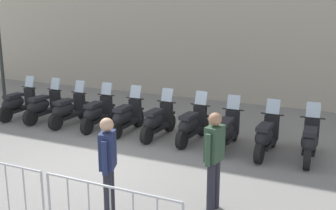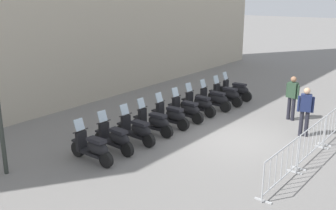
% 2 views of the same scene
% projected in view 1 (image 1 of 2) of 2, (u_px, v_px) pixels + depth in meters
% --- Properties ---
extents(ground_plane, '(120.00, 120.00, 0.00)m').
position_uv_depth(ground_plane, '(86.00, 167.00, 9.02)').
color(ground_plane, slate).
extents(motorcycle_0, '(0.66, 1.72, 1.24)m').
position_uv_depth(motorcycle_0, '(18.00, 104.00, 12.83)').
color(motorcycle_0, black).
rests_on(motorcycle_0, ground).
extents(motorcycle_1, '(0.71, 1.71, 1.24)m').
position_uv_depth(motorcycle_1, '(43.00, 107.00, 12.48)').
color(motorcycle_1, black).
rests_on(motorcycle_1, ground).
extents(motorcycle_2, '(0.71, 1.71, 1.24)m').
position_uv_depth(motorcycle_2, '(68.00, 110.00, 12.05)').
color(motorcycle_2, black).
rests_on(motorcycle_2, ground).
extents(motorcycle_3, '(0.60, 1.72, 1.24)m').
position_uv_depth(motorcycle_3, '(97.00, 113.00, 11.71)').
color(motorcycle_3, black).
rests_on(motorcycle_3, ground).
extents(motorcycle_4, '(0.65, 1.72, 1.24)m').
position_uv_depth(motorcycle_4, '(126.00, 117.00, 11.30)').
color(motorcycle_4, black).
rests_on(motorcycle_4, ground).
extents(motorcycle_5, '(0.71, 1.71, 1.24)m').
position_uv_depth(motorcycle_5, '(157.00, 121.00, 10.91)').
color(motorcycle_5, black).
rests_on(motorcycle_5, ground).
extents(motorcycle_6, '(0.73, 1.70, 1.24)m').
position_uv_depth(motorcycle_6, '(192.00, 125.00, 10.55)').
color(motorcycle_6, black).
rests_on(motorcycle_6, ground).
extents(motorcycle_7, '(0.62, 1.72, 1.24)m').
position_uv_depth(motorcycle_7, '(227.00, 131.00, 10.06)').
color(motorcycle_7, black).
rests_on(motorcycle_7, ground).
extents(motorcycle_8, '(0.69, 1.71, 1.24)m').
position_uv_depth(motorcycle_8, '(266.00, 137.00, 9.63)').
color(motorcycle_8, black).
rests_on(motorcycle_8, ground).
extents(motorcycle_9, '(0.60, 1.72, 1.24)m').
position_uv_depth(motorcycle_9, '(310.00, 142.00, 9.30)').
color(motorcycle_9, black).
rests_on(motorcycle_9, ground).
extents(officer_near_row_end, '(0.32, 0.53, 1.73)m').
position_uv_depth(officer_near_row_end, '(214.00, 156.00, 6.96)').
color(officer_near_row_end, '#23232D').
rests_on(officer_near_row_end, ground).
extents(officer_mid_plaza, '(0.28, 0.54, 1.73)m').
position_uv_depth(officer_mid_plaza, '(108.00, 163.00, 6.65)').
color(officer_mid_plaza, '#23232D').
rests_on(officer_mid_plaza, ground).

